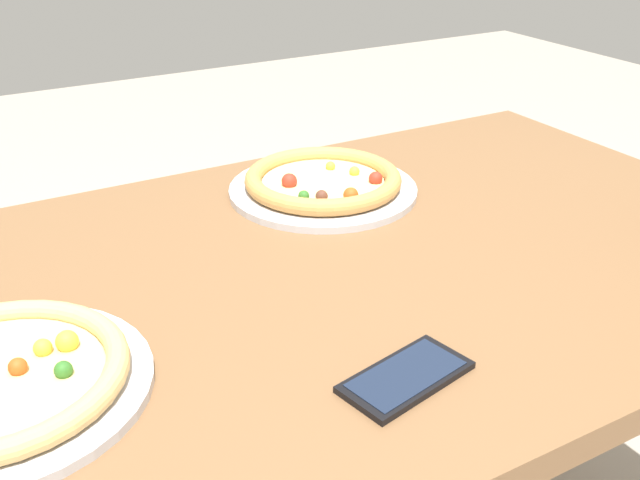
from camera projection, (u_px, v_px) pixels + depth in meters
The scene contains 3 objects.
dining_table at pixel (356, 317), 1.13m from camera, with size 1.36×0.87×0.75m.
pizza_far at pixel (323, 183), 1.28m from camera, with size 0.32×0.32×0.04m.
cell_phone at pixel (406, 377), 0.82m from camera, with size 0.16×0.10×0.01m.
Camera 1 is at (-0.52, -0.80, 1.26)m, focal length 41.78 mm.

